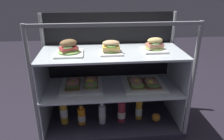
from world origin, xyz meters
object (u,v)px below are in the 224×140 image
plated_roll_sandwich_mid_right (69,49)px  juice_bottle_back_right (122,112)px  juice_bottle_front_right_end (64,112)px  open_sandwich_tray_far_right (143,84)px  plated_roll_sandwich_near_left_corner (155,46)px  open_sandwich_tray_near_left_corner (82,84)px  juice_bottle_back_left (82,116)px  juice_bottle_near_post (102,114)px  juice_bottle_back_center (139,109)px  plated_roll_sandwich_mid_left (111,48)px  orange_fruit_beside_bottles (156,117)px

plated_roll_sandwich_mid_right → juice_bottle_back_right: 0.70m
juice_bottle_front_right_end → open_sandwich_tray_far_right: bearing=0.6°
open_sandwich_tray_far_right → juice_bottle_front_right_end: size_ratio=1.40×
plated_roll_sandwich_near_left_corner → open_sandwich_tray_far_right: bearing=174.4°
open_sandwich_tray_near_left_corner → plated_roll_sandwich_near_left_corner: bearing=-4.2°
plated_roll_sandwich_near_left_corner → juice_bottle_back_left: plated_roll_sandwich_near_left_corner is taller
juice_bottle_back_left → open_sandwich_tray_far_right: bearing=3.3°
plated_roll_sandwich_near_left_corner → juice_bottle_near_post: plated_roll_sandwich_near_left_corner is taller
juice_bottle_front_right_end → juice_bottle_near_post: juice_bottle_front_right_end is taller
juice_bottle_back_center → juice_bottle_front_right_end: bearing=-179.6°
juice_bottle_back_right → juice_bottle_front_right_end: bearing=177.6°
plated_roll_sandwich_mid_left → juice_bottle_front_right_end: size_ratio=0.70×
plated_roll_sandwich_mid_right → juice_bottle_back_left: 0.60m
open_sandwich_tray_far_right → orange_fruit_beside_bottles: (0.12, -0.06, -0.30)m
juice_bottle_front_right_end → juice_bottle_back_center: 0.65m
plated_roll_sandwich_mid_right → plated_roll_sandwich_near_left_corner: 0.66m
plated_roll_sandwich_near_left_corner → open_sandwich_tray_far_right: 0.33m
open_sandwich_tray_far_right → juice_bottle_front_right_end: open_sandwich_tray_far_right is taller
plated_roll_sandwich_near_left_corner → juice_bottle_back_center: (-0.09, 0.00, -0.57)m
open_sandwich_tray_near_left_corner → juice_bottle_back_center: (0.48, -0.04, -0.24)m
plated_roll_sandwich_mid_right → juice_bottle_back_center: bearing=3.1°
juice_bottle_back_left → juice_bottle_near_post: 0.18m
open_sandwich_tray_far_right → juice_bottle_back_center: 0.25m
juice_bottle_back_right → juice_bottle_back_center: (0.16, 0.02, 0.00)m
juice_bottle_front_right_end → juice_bottle_back_right: bearing=-2.4°
open_sandwich_tray_near_left_corner → open_sandwich_tray_far_right: size_ratio=1.00×
plated_roll_sandwich_mid_left → juice_bottle_near_post: plated_roll_sandwich_mid_left is taller
plated_roll_sandwich_mid_right → orange_fruit_beside_bottles: plated_roll_sandwich_mid_right is taller
open_sandwich_tray_far_right → plated_roll_sandwich_near_left_corner: bearing=-5.6°
juice_bottle_front_right_end → juice_bottle_back_left: (0.15, -0.02, -0.03)m
juice_bottle_near_post → orange_fruit_beside_bottles: (0.47, -0.02, -0.05)m
juice_bottle_back_right → plated_roll_sandwich_mid_left: bearing=-175.7°
plated_roll_sandwich_mid_left → juice_bottle_back_left: bearing=179.2°
juice_bottle_front_right_end → orange_fruit_beside_bottles: juice_bottle_front_right_end is taller
plated_roll_sandwich_mid_left → juice_bottle_back_center: size_ratio=0.71×
open_sandwich_tray_near_left_corner → juice_bottle_back_left: open_sandwich_tray_near_left_corner is taller
open_sandwich_tray_near_left_corner → orange_fruit_beside_bottles: bearing=-8.4°
plated_roll_sandwich_mid_right → juice_bottle_near_post: plated_roll_sandwich_mid_right is taller
plated_roll_sandwich_mid_right → open_sandwich_tray_near_left_corner: bearing=41.4°
open_sandwich_tray_near_left_corner → plated_roll_sandwich_mid_right: bearing=-138.6°
plated_roll_sandwich_mid_right → juice_bottle_near_post: size_ratio=0.97×
juice_bottle_front_right_end → open_sandwich_tray_near_left_corner: bearing=14.4°
plated_roll_sandwich_mid_left → juice_bottle_back_right: 0.58m
juice_bottle_near_post → juice_bottle_back_center: (0.32, 0.03, 0.01)m
juice_bottle_front_right_end → juice_bottle_back_left: size_ratio=1.26×
juice_bottle_back_right → plated_roll_sandwich_near_left_corner: bearing=4.7°
plated_roll_sandwich_near_left_corner → orange_fruit_beside_bottles: size_ratio=2.46×
plated_roll_sandwich_mid_right → juice_bottle_back_center: size_ratio=0.86×
juice_bottle_front_right_end → juice_bottle_back_right: 0.49m
plated_roll_sandwich_near_left_corner → juice_bottle_back_center: bearing=177.5°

